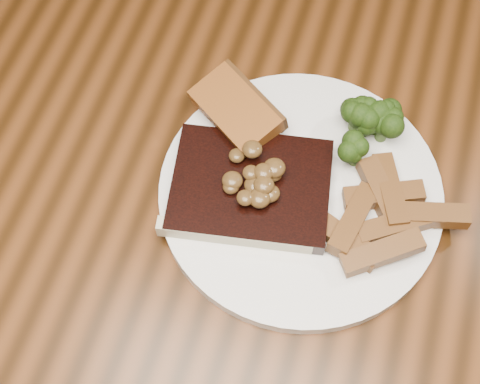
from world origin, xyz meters
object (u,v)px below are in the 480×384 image
at_px(steak, 251,188).
at_px(garlic_bread, 236,120).
at_px(plate, 300,194).
at_px(potato_wedges, 376,222).
at_px(chair_far, 386,30).
at_px(dining_table, 255,229).

height_order(steak, garlic_bread, steak).
bearing_deg(plate, potato_wedges, -11.73).
relative_size(chair_far, plate, 2.70).
distance_m(chair_far, garlic_bread, 0.60).
bearing_deg(garlic_bread, chair_far, 107.99).
xyz_separation_m(dining_table, potato_wedges, (0.13, -0.01, 0.12)).
xyz_separation_m(chair_far, garlic_bread, (-0.14, -0.47, 0.34)).
bearing_deg(dining_table, garlic_bread, 123.08).
distance_m(dining_table, steak, 0.12).
height_order(plate, steak, steak).
bearing_deg(garlic_bread, potato_wedges, 10.78).
bearing_deg(chair_far, potato_wedges, 78.57).
bearing_deg(dining_table, steak, -131.92).
xyz_separation_m(chair_far, plate, (-0.05, -0.53, 0.32)).
relative_size(plate, garlic_bread, 3.05).
relative_size(dining_table, chair_far, 1.99).
bearing_deg(plate, dining_table, -165.28).
xyz_separation_m(chair_far, potato_wedges, (0.03, -0.55, 0.34)).
distance_m(chair_far, plate, 0.62).
xyz_separation_m(garlic_bread, potato_wedges, (0.17, -0.07, 0.00)).
xyz_separation_m(plate, potato_wedges, (0.08, -0.02, 0.02)).
xyz_separation_m(steak, potato_wedges, (0.13, 0.00, 0.00)).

